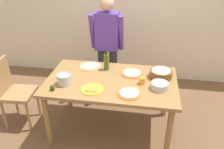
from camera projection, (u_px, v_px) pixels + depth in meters
ground at (111, 127)px, 3.23m from camera, size 8.00×8.00×0.00m
wall_back at (127, 7)px, 3.99m from camera, size 5.60×0.10×2.60m
dining_table at (111, 86)px, 2.91m from camera, size 1.60×0.96×0.76m
person_cook at (107, 43)px, 3.46m from camera, size 0.49×0.25×1.62m
chair_wooden_left at (12, 89)px, 3.09m from camera, size 0.42×0.42×0.95m
pizza_raw_on_board at (90, 66)px, 3.18m from camera, size 0.29×0.29×0.02m
pizza_cooked_on_tray at (132, 73)px, 3.00m from camera, size 0.28×0.28×0.02m
pizza_second_cooked at (129, 93)px, 2.59m from camera, size 0.28×0.28×0.02m
plate_with_slice at (92, 89)px, 2.66m from camera, size 0.26×0.26×0.02m
popcorn_bowl at (161, 73)px, 2.90m from camera, size 0.28×0.28×0.11m
mixing_bowl_steel at (160, 86)px, 2.67m from camera, size 0.20×0.20×0.08m
olive_oil_bottle at (106, 62)px, 3.06m from camera, size 0.07×0.07×0.26m
steel_pot at (64, 79)px, 2.75m from camera, size 0.17×0.17×0.13m
cup_orange at (142, 81)px, 2.76m from camera, size 0.07×0.07×0.08m
avocado at (52, 88)px, 2.65m from camera, size 0.06×0.06×0.07m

